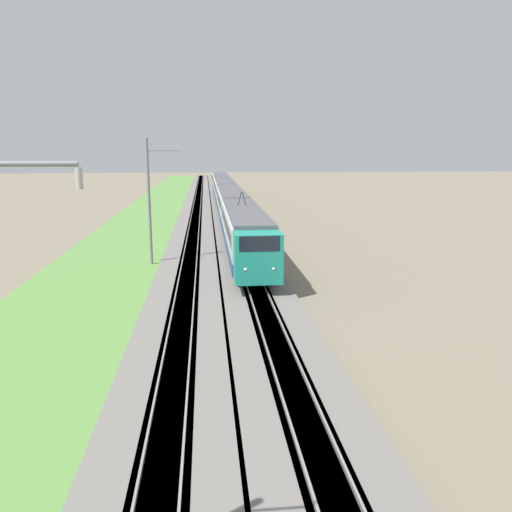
% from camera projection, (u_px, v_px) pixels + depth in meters
% --- Properties ---
extents(ballast_main, '(240.00, 4.40, 0.30)m').
position_uv_depth(ballast_main, '(194.00, 233.00, 51.38)').
color(ballast_main, slate).
rests_on(ballast_main, ground).
extents(ballast_adjacent, '(240.00, 4.40, 0.30)m').
position_uv_depth(ballast_adjacent, '(235.00, 233.00, 51.80)').
color(ballast_adjacent, slate).
rests_on(ballast_adjacent, ground).
extents(track_main, '(240.00, 1.57, 0.45)m').
position_uv_depth(track_main, '(194.00, 233.00, 51.38)').
color(track_main, '#4C4238').
rests_on(track_main, ground).
extents(track_adjacent, '(240.00, 1.57, 0.45)m').
position_uv_depth(track_adjacent, '(235.00, 233.00, 51.80)').
color(track_adjacent, '#4C4238').
rests_on(track_adjacent, ground).
extents(grass_verge, '(240.00, 9.07, 0.12)m').
position_uv_depth(grass_verge, '(134.00, 235.00, 50.81)').
color(grass_verge, '#5B8E42').
rests_on(grass_verge, ground).
extents(passenger_train, '(80.21, 2.90, 5.24)m').
position_uv_depth(passenger_train, '(227.00, 196.00, 67.26)').
color(passenger_train, teal).
rests_on(passenger_train, ground).
extents(catenary_mast_mid, '(0.22, 2.56, 9.43)m').
position_uv_depth(catenary_mast_mid, '(150.00, 201.00, 36.73)').
color(catenary_mast_mid, slate).
rests_on(catenary_mast_mid, ground).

